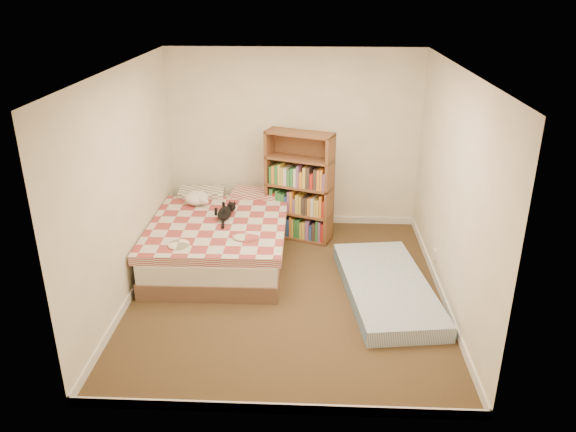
{
  "coord_description": "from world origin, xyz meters",
  "views": [
    {
      "loc": [
        0.26,
        -5.62,
        3.31
      ],
      "look_at": [
        -0.01,
        0.3,
        0.81
      ],
      "focal_mm": 35.0,
      "sensor_mm": 36.0,
      "label": 1
    }
  ],
  "objects_px": {
    "floor_mattress": "(386,287)",
    "black_cat": "(225,212)",
    "bookshelf": "(299,199)",
    "white_dog": "(197,198)",
    "bed": "(221,236)"
  },
  "relations": [
    {
      "from": "black_cat",
      "to": "white_dog",
      "type": "xyz_separation_m",
      "value": [
        -0.43,
        0.41,
        0.02
      ]
    },
    {
      "from": "black_cat",
      "to": "white_dog",
      "type": "height_order",
      "value": "white_dog"
    },
    {
      "from": "black_cat",
      "to": "bed",
      "type": "bearing_deg",
      "value": -152.71
    },
    {
      "from": "floor_mattress",
      "to": "bed",
      "type": "bearing_deg",
      "value": 148.83
    },
    {
      "from": "floor_mattress",
      "to": "black_cat",
      "type": "xyz_separation_m",
      "value": [
        -1.96,
        0.89,
        0.52
      ]
    },
    {
      "from": "black_cat",
      "to": "bookshelf",
      "type": "bearing_deg",
      "value": 51.3
    },
    {
      "from": "floor_mattress",
      "to": "black_cat",
      "type": "bearing_deg",
      "value": 147.79
    },
    {
      "from": "floor_mattress",
      "to": "black_cat",
      "type": "distance_m",
      "value": 2.21
    },
    {
      "from": "bed",
      "to": "floor_mattress",
      "type": "bearing_deg",
      "value": -24.03
    },
    {
      "from": "bookshelf",
      "to": "white_dog",
      "type": "height_order",
      "value": "bookshelf"
    },
    {
      "from": "bookshelf",
      "to": "black_cat",
      "type": "distance_m",
      "value": 1.11
    },
    {
      "from": "bookshelf",
      "to": "black_cat",
      "type": "height_order",
      "value": "bookshelf"
    },
    {
      "from": "bed",
      "to": "white_dog",
      "type": "xyz_separation_m",
      "value": [
        -0.36,
        0.43,
        0.35
      ]
    },
    {
      "from": "black_cat",
      "to": "white_dog",
      "type": "bearing_deg",
      "value": 152.95
    },
    {
      "from": "bookshelf",
      "to": "black_cat",
      "type": "bearing_deg",
      "value": -125.02
    }
  ]
}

